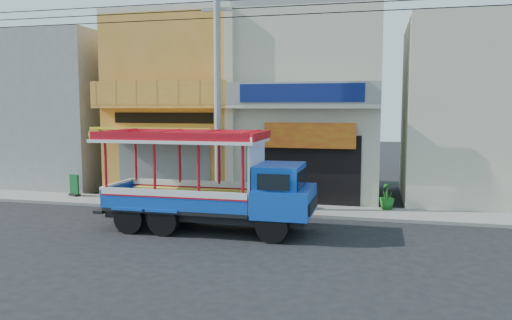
# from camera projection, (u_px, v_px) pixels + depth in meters

# --- Properties ---
(ground) EXTENTS (90.00, 90.00, 0.00)m
(ground) POSITION_uv_depth(u_px,v_px,m) (216.00, 234.00, 15.81)
(ground) COLOR black
(ground) RESTS_ON ground
(sidewalk) EXTENTS (30.00, 2.00, 0.12)m
(sidewalk) POSITION_uv_depth(u_px,v_px,m) (248.00, 208.00, 19.67)
(sidewalk) COLOR slate
(sidewalk) RESTS_ON ground
(shophouse_left) EXTENTS (6.00, 7.50, 8.24)m
(shophouse_left) POSITION_uv_depth(u_px,v_px,m) (189.00, 105.00, 24.01)
(shophouse_left) COLOR #BF862A
(shophouse_left) RESTS_ON ground
(shophouse_right) EXTENTS (6.00, 6.75, 8.24)m
(shophouse_right) POSITION_uv_depth(u_px,v_px,m) (313.00, 105.00, 22.60)
(shophouse_right) COLOR beige
(shophouse_right) RESTS_ON ground
(party_pilaster) EXTENTS (0.35, 0.30, 8.00)m
(party_pilaster) POSITION_uv_depth(u_px,v_px,m) (230.00, 107.00, 20.31)
(party_pilaster) COLOR beige
(party_pilaster) RESTS_ON ground
(filler_building_left) EXTENTS (6.00, 6.00, 7.60)m
(filler_building_left) POSITION_uv_depth(u_px,v_px,m) (62.00, 111.00, 25.74)
(filler_building_left) COLOR gray
(filler_building_left) RESTS_ON ground
(filler_building_right) EXTENTS (6.00, 6.00, 7.60)m
(filler_building_right) POSITION_uv_depth(u_px,v_px,m) (478.00, 112.00, 21.00)
(filler_building_right) COLOR beige
(filler_building_right) RESTS_ON ground
(utility_pole) EXTENTS (28.00, 0.26, 9.00)m
(utility_pole) POSITION_uv_depth(u_px,v_px,m) (221.00, 80.00, 18.67)
(utility_pole) COLOR gray
(utility_pole) RESTS_ON ground
(songthaew_truck) EXTENTS (6.96, 2.38, 3.25)m
(songthaew_truck) POSITION_uv_depth(u_px,v_px,m) (222.00, 184.00, 15.93)
(songthaew_truck) COLOR black
(songthaew_truck) RESTS_ON ground
(green_sign) EXTENTS (0.59, 0.47, 0.94)m
(green_sign) POSITION_uv_depth(u_px,v_px,m) (74.00, 187.00, 21.89)
(green_sign) COLOR black
(green_sign) RESTS_ON sidewalk
(potted_plant_a) EXTENTS (1.25, 1.19, 1.08)m
(potted_plant_a) POSITION_uv_depth(u_px,v_px,m) (276.00, 193.00, 19.54)
(potted_plant_a) COLOR #1A5B1C
(potted_plant_a) RESTS_ON sidewalk
(potted_plant_b) EXTENTS (0.61, 0.61, 0.87)m
(potted_plant_b) POSITION_uv_depth(u_px,v_px,m) (292.00, 197.00, 19.12)
(potted_plant_b) COLOR #1A5B1C
(potted_plant_b) RESTS_ON sidewalk
(potted_plant_c) EXTENTS (0.72, 0.72, 1.05)m
(potted_plant_c) POSITION_uv_depth(u_px,v_px,m) (387.00, 196.00, 19.03)
(potted_plant_c) COLOR #1A5B1C
(potted_plant_c) RESTS_ON sidewalk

